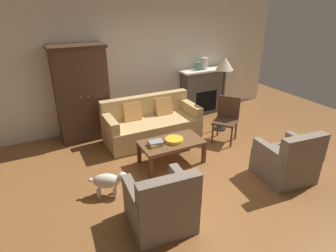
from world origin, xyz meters
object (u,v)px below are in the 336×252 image
fireplace (203,91)px  coffee_table (171,144)px  book_stack (156,143)px  floor_lamp (225,68)px  fruit_bowl (174,140)px  dog (109,181)px  armchair_near_left (161,205)px  armoire (82,93)px  mantel_vase_cream (205,63)px  mantel_vase_jade (198,66)px  armchair_near_right (287,162)px  side_chair_wooden (227,116)px  couch (151,124)px

fireplace → coffee_table: 2.61m
fireplace → book_stack: size_ratio=4.76×
fireplace → floor_lamp: (-0.21, -1.07, 0.81)m
fruit_bowl → dog: fruit_bowl is taller
armchair_near_left → dog: 1.00m
armoire → mantel_vase_cream: bearing=1.2°
dog → floor_lamp: bearing=22.2°
mantel_vase_jade → book_stack: bearing=-137.2°
fruit_bowl → mantel_vase_jade: bearing=48.6°
book_stack → mantel_vase_jade: size_ratio=1.49×
mantel_vase_cream → fruit_bowl: bearing=-134.4°
coffee_table → armchair_near_right: armchair_near_right is taller
armoire → armchair_near_left: bearing=-84.9°
fruit_bowl → book_stack: size_ratio=1.18×
armchair_near_right → side_chair_wooden: side_chair_wooden is taller
armchair_near_left → side_chair_wooden: (2.25, 1.62, 0.20)m
armchair_near_right → fruit_bowl: bearing=137.5°
fireplace → dog: bearing=-144.1°
mantel_vase_jade → coffee_table: bearing=-132.4°
mantel_vase_cream → armchair_near_left: size_ratio=0.31×
fireplace → armchair_near_right: bearing=-98.0°
coffee_table → mantel_vase_cream: 2.74m
coffee_table → fireplace: bearing=44.9°
armoire → book_stack: bearing=-65.6°
book_stack → floor_lamp: 2.28m
fireplace → couch: fireplace is taller
coffee_table → book_stack: book_stack is taller
couch → coffee_table: bearing=-94.1°
couch → coffee_table: couch is taller
armchair_near_left → floor_lamp: bearing=40.2°
floor_lamp → armchair_near_left: bearing=-139.8°
side_chair_wooden → dog: side_chair_wooden is taller
armchair_near_right → floor_lamp: bearing=83.7°
mantel_vase_cream → floor_lamp: bearing=-101.6°
couch → fruit_bowl: (-0.04, -1.06, 0.13)m
armoire → fruit_bowl: size_ratio=6.05×
fruit_bowl → floor_lamp: bearing=26.5°
book_stack → mantel_vase_jade: (1.97, 1.83, 0.75)m
armchair_near_left → dog: armchair_near_left is taller
coffee_table → mantel_vase_jade: (1.66, 1.82, 0.84)m
fireplace → coffee_table: fireplace is taller
armoire → mantel_vase_jade: bearing=1.2°
fruit_bowl → dog: bearing=-163.6°
fireplace → mantel_vase_jade: 0.67m
side_chair_wooden → floor_lamp: (0.21, 0.46, 0.87)m
book_stack → floor_lamp: (1.93, 0.77, 0.92)m
armoire → side_chair_wooden: (2.52, -1.45, -0.44)m
couch → dog: (-1.32, -1.44, -0.07)m
book_stack → dog: (-0.94, -0.40, -0.21)m
armoire → armchair_near_right: armoire is taller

